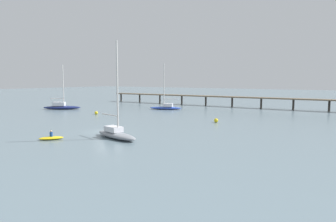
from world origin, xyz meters
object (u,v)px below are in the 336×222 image
(pier, at_px, (316,94))
(mooring_buoy_inner, at_px, (216,120))
(sailboat_navy, at_px, (61,106))
(sailboat_blue, at_px, (166,107))
(mooring_buoy_outer, at_px, (96,113))
(sailboat_gray, at_px, (116,132))
(dinghy_yellow, at_px, (51,138))

(pier, relative_size, mooring_buoy_inner, 110.17)
(sailboat_navy, height_order, sailboat_blue, sailboat_blue)
(mooring_buoy_outer, bearing_deg, sailboat_gray, -38.12)
(pier, bearing_deg, sailboat_gray, -106.78)
(sailboat_gray, xyz_separation_m, mooring_buoy_outer, (-21.68, 17.01, -0.37))
(sailboat_gray, xyz_separation_m, sailboat_blue, (-15.61, 34.08, -0.04))
(sailboat_gray, distance_m, mooring_buoy_inner, 20.43)
(sailboat_navy, bearing_deg, mooring_buoy_outer, -11.37)
(sailboat_gray, relative_size, dinghy_yellow, 3.93)
(sailboat_navy, height_order, sailboat_gray, sailboat_gray)
(sailboat_blue, relative_size, mooring_buoy_inner, 15.64)
(mooring_buoy_inner, bearing_deg, sailboat_blue, 144.75)
(sailboat_navy, bearing_deg, sailboat_gray, -28.44)
(sailboat_navy, xyz_separation_m, sailboat_gray, (37.15, -20.12, -0.00))
(sailboat_gray, height_order, sailboat_blue, sailboat_gray)
(sailboat_navy, height_order, mooring_buoy_inner, sailboat_navy)
(pier, relative_size, sailboat_blue, 7.04)
(pier, height_order, mooring_buoy_outer, pier)
(pier, height_order, sailboat_gray, sailboat_gray)
(dinghy_yellow, distance_m, mooring_buoy_inner, 27.08)
(dinghy_yellow, height_order, mooring_buoy_inner, dinghy_yellow)
(mooring_buoy_inner, bearing_deg, dinghy_yellow, -112.65)
(mooring_buoy_outer, bearing_deg, sailboat_blue, 70.43)
(sailboat_gray, distance_m, sailboat_blue, 37.48)
(pier, xyz_separation_m, sailboat_navy, (-52.43, -30.55, -3.17))
(sailboat_navy, xyz_separation_m, dinghy_yellow, (31.10, -25.16, -0.51))
(sailboat_blue, distance_m, dinghy_yellow, 40.27)
(dinghy_yellow, xyz_separation_m, mooring_buoy_outer, (-15.62, 22.05, 0.14))
(sailboat_gray, xyz_separation_m, dinghy_yellow, (-6.05, -5.04, -0.51))
(sailboat_navy, distance_m, dinghy_yellow, 40.00)
(sailboat_navy, distance_m, sailboat_blue, 25.67)
(sailboat_gray, distance_m, mooring_buoy_outer, 27.56)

